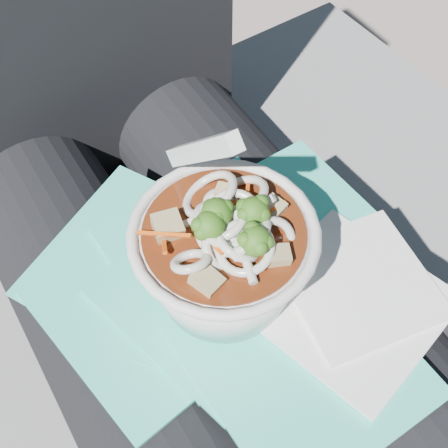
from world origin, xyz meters
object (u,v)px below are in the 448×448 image
lap (209,306)px  stone_ledge (161,323)px  plastic_bag (225,287)px  udon_bowl (225,252)px  person_body (162,223)px

lap → stone_ledge: bearing=90.0°
stone_ledge → plastic_bag: plastic_bag is taller
plastic_bag → udon_bowl: (-0.00, -0.00, 0.06)m
stone_ledge → lap: size_ratio=2.08×
person_body → udon_bowl: size_ratio=5.18×
plastic_bag → udon_bowl: udon_bowl is taller
lap → udon_bowl: bearing=-94.3°
plastic_bag → udon_bowl: bearing=-122.5°
person_body → udon_bowl: 0.17m
lap → plastic_bag: 0.09m
lap → plastic_bag: plastic_bag is taller
person_body → plastic_bag: person_body is taller
plastic_bag → lap: bearing=88.8°
stone_ledge → plastic_bag: (-0.00, -0.18, 0.37)m
person_body → udon_bowl: (-0.00, -0.13, 0.11)m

